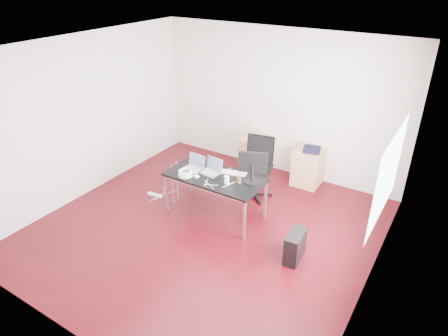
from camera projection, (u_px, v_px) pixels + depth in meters
The scene contains 18 objects.
room_shell at pixel (206, 149), 5.75m from camera, with size 5.00×5.00×5.00m.
desk at pixel (215, 179), 6.46m from camera, with size 1.60×0.80×0.73m.
office_chair at pixel (257, 164), 7.08m from camera, with size 0.56×0.58×1.08m.
filing_cabinet_left at pixel (255, 154), 8.07m from camera, with size 0.50×0.50×0.70m, color tan.
filing_cabinet_right at pixel (308, 167), 7.54m from camera, with size 0.50×0.50×0.70m, color tan.
pc_tower at pixel (295, 246), 5.66m from camera, with size 0.20×0.45×0.44m, color black.
wastebasket at pixel (259, 164), 8.13m from camera, with size 0.24×0.24×0.28m, color black.
power_strip at pixel (155, 195), 7.29m from camera, with size 0.30×0.06×0.04m, color white.
laptop_left at pixel (194, 166), 6.64m from camera, with size 0.35×0.27×0.23m.
laptop_right at pixel (211, 169), 6.53m from camera, with size 0.36×0.29×0.23m.
monitor at pixel (253, 166), 6.14m from camera, with size 0.44×0.26×0.51m.
keyboard at pixel (233, 173), 6.51m from camera, with size 0.44×0.14×0.02m, color white.
cup_white at pixel (227, 180), 6.20m from camera, with size 0.08×0.08×0.12m, color white.
cup_brown at pixel (239, 180), 6.22m from camera, with size 0.08×0.08×0.10m, color #4F2E1B.
cable_coil at pixel (185, 173), 6.41m from camera, with size 0.24×0.24×0.11m.
power_adapter at pixel (196, 176), 6.40m from camera, with size 0.07×0.07×0.03m, color white.
speaker at pixel (259, 133), 7.88m from camera, with size 0.09×0.08×0.18m, color #9E9E9E.
navy_garment at pixel (312, 150), 7.31m from camera, with size 0.30×0.24×0.09m, color black.
Camera 1 is at (3.04, -4.28, 3.82)m, focal length 32.00 mm.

